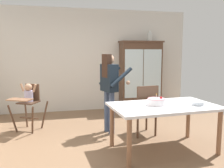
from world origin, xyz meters
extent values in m
plane|color=brown|center=(0.00, 0.00, 0.00)|extent=(6.24, 6.24, 0.00)
cube|color=beige|center=(0.00, 2.63, 1.35)|extent=(5.32, 0.06, 2.70)
cube|color=#4C3323|center=(1.29, 2.37, 0.91)|extent=(1.10, 0.42, 1.82)
cube|color=#4C3323|center=(1.29, 2.37, 1.84)|extent=(1.16, 0.48, 0.04)
cube|color=silver|center=(1.03, 2.15, 1.00)|extent=(0.50, 0.01, 1.28)
cube|color=silver|center=(1.55, 2.15, 1.00)|extent=(0.50, 0.01, 1.28)
cube|color=#4C3323|center=(1.29, 2.37, 1.00)|extent=(1.02, 0.36, 0.02)
cylinder|color=#B2B7B2|center=(1.53, 2.37, 1.97)|extent=(0.13, 0.13, 0.22)
cylinder|color=#B2B7B2|center=(1.53, 2.37, 2.11)|extent=(0.07, 0.07, 0.05)
cylinder|color=#4C3323|center=(-1.82, 1.07, 0.28)|extent=(0.18, 0.09, 0.56)
cylinder|color=#4C3323|center=(-1.43, 0.86, 0.28)|extent=(0.09, 0.18, 0.56)
cylinder|color=#4C3323|center=(-1.61, 1.45, 0.28)|extent=(0.09, 0.18, 0.56)
cylinder|color=#4C3323|center=(-1.22, 1.25, 0.28)|extent=(0.18, 0.09, 0.56)
cube|color=#4C3323|center=(-1.52, 1.16, 0.25)|extent=(0.39, 0.23, 0.02)
cube|color=#4C3323|center=(-1.52, 1.16, 0.57)|extent=(0.46, 0.46, 0.02)
cube|color=#4C3323|center=(-1.45, 1.29, 0.76)|extent=(0.28, 0.17, 0.34)
cube|color=brown|center=(-1.65, 0.92, 0.68)|extent=(0.50, 0.42, 0.02)
cylinder|color=#B2ADD1|center=(-1.51, 1.17, 0.70)|extent=(0.17, 0.17, 0.22)
sphere|color=tan|center=(-1.51, 1.17, 0.87)|extent=(0.15, 0.15, 0.15)
cylinder|color=tan|center=(-1.64, 1.24, 0.86)|extent=(0.11, 0.08, 0.17)
cylinder|color=tan|center=(-1.39, 1.11, 0.86)|extent=(0.11, 0.08, 0.17)
cylinder|color=#3D4C6B|center=(0.04, 0.56, 0.41)|extent=(0.11, 0.11, 0.82)
cylinder|color=#3D4C6B|center=(-0.01, 0.72, 0.41)|extent=(0.11, 0.11, 0.82)
cube|color=#19232D|center=(0.02, 0.64, 1.08)|extent=(0.30, 0.41, 0.52)
cube|color=white|center=(0.11, 0.67, 1.08)|extent=(0.03, 0.06, 0.49)
sphere|color=tan|center=(0.02, 0.64, 1.43)|extent=(0.19, 0.19, 0.19)
cube|color=#382319|center=(-0.04, 0.62, 1.31)|extent=(0.16, 0.22, 0.44)
cylinder|color=#19232D|center=(0.21, 0.49, 1.10)|extent=(0.49, 0.22, 0.37)
sphere|color=tan|center=(0.36, 0.54, 0.99)|extent=(0.08, 0.08, 0.08)
cylinder|color=#19232D|center=(0.08, 0.87, 1.10)|extent=(0.49, 0.22, 0.37)
sphere|color=tan|center=(0.24, 0.92, 0.99)|extent=(0.08, 0.08, 0.08)
cube|color=silver|center=(0.66, -0.41, 0.72)|extent=(1.70, 1.07, 0.04)
cylinder|color=brown|center=(-0.05, -0.85, 0.35)|extent=(0.07, 0.07, 0.70)
cylinder|color=brown|center=(1.41, -0.77, 0.35)|extent=(0.07, 0.07, 0.70)
cylinder|color=brown|center=(-0.10, -0.05, 0.35)|extent=(0.07, 0.07, 0.70)
cylinder|color=brown|center=(1.37, 0.04, 0.35)|extent=(0.07, 0.07, 0.70)
cylinder|color=white|center=(0.54, -0.38, 0.79)|extent=(0.28, 0.28, 0.10)
cylinder|color=pink|center=(0.54, -0.38, 0.84)|extent=(0.27, 0.27, 0.01)
cylinder|color=#F2E5CC|center=(0.54, -0.38, 0.88)|extent=(0.01, 0.01, 0.06)
cone|color=yellow|center=(0.54, -0.38, 0.92)|extent=(0.02, 0.02, 0.02)
sphere|color=red|center=(0.60, -0.42, 0.87)|extent=(0.04, 0.04, 0.04)
cylinder|color=#B2BCC6|center=(1.16, -0.55, 0.77)|extent=(0.18, 0.18, 0.05)
cylinder|color=#4C3323|center=(0.78, 0.61, 0.23)|extent=(0.04, 0.04, 0.45)
cylinder|color=#4C3323|center=(0.41, 0.57, 0.23)|extent=(0.04, 0.04, 0.45)
cylinder|color=#4C3323|center=(0.82, 0.24, 0.23)|extent=(0.04, 0.04, 0.45)
cylinder|color=#4C3323|center=(0.45, 0.20, 0.23)|extent=(0.04, 0.04, 0.45)
cube|color=#473D38|center=(0.61, 0.40, 0.47)|extent=(0.48, 0.48, 0.03)
cube|color=#4C3323|center=(0.63, 0.21, 0.72)|extent=(0.42, 0.08, 0.48)
cylinder|color=#4C3323|center=(0.82, 0.22, 0.72)|extent=(0.03, 0.03, 0.48)
cylinder|color=#4C3323|center=(0.44, 0.19, 0.72)|extent=(0.03, 0.03, 0.48)
camera|label=1|loc=(-1.01, -3.80, 1.56)|focal=38.49mm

